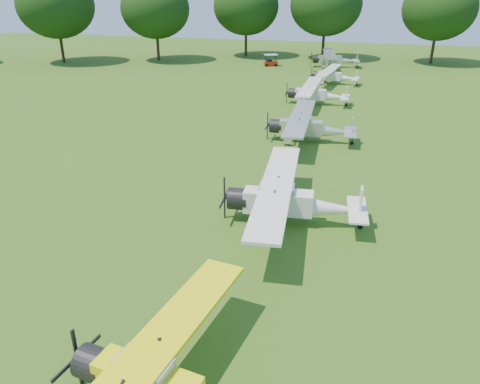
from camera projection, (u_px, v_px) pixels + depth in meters
The scene contains 8 objects.
ground at pixel (257, 218), 24.76m from camera, with size 160.00×160.00×0.00m, color #295214.
tree_belt at pixel (339, 66), 20.77m from camera, with size 137.36×130.27×14.52m.
aircraft_3 at pixel (289, 199), 23.76m from camera, with size 7.39×11.78×2.32m.
aircraft_4 at pixel (308, 126), 36.06m from camera, with size 6.95×11.05×2.18m.
aircraft_5 at pixel (315, 93), 47.09m from camera, with size 6.41×10.18×2.01m.
aircraft_6 at pixel (333, 75), 56.50m from camera, with size 5.92×9.40×1.85m.
aircraft_7 at pixel (334, 58), 67.39m from camera, with size 7.00×11.11×2.18m.
golf_cart at pixel (270, 62), 68.72m from camera, with size 2.20×1.78×1.64m.
Camera 1 is at (4.67, -21.50, 11.49)m, focal length 35.00 mm.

